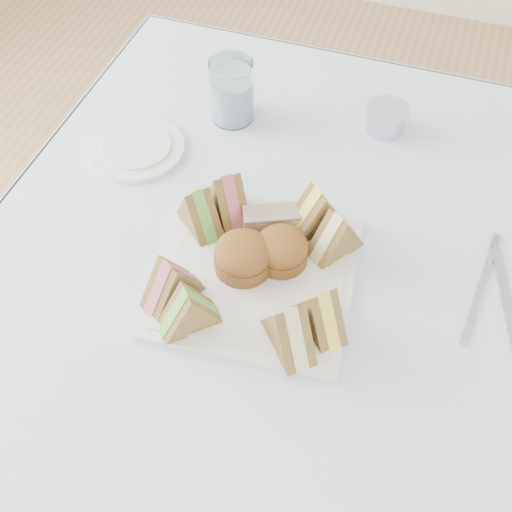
% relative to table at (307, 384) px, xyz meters
% --- Properties ---
extents(floor, '(4.00, 4.00, 0.00)m').
position_rel_table_xyz_m(floor, '(0.00, 0.00, -0.37)').
color(floor, '#9E7751').
rests_on(floor, ground).
extents(table, '(0.90, 0.90, 0.74)m').
position_rel_table_xyz_m(table, '(0.00, 0.00, 0.00)').
color(table, brown).
rests_on(table, floor).
extents(tablecloth, '(1.02, 1.02, 0.01)m').
position_rel_table_xyz_m(tablecloth, '(0.00, 0.00, 0.37)').
color(tablecloth, silver).
rests_on(tablecloth, table).
extents(serving_plate, '(0.30, 0.30, 0.01)m').
position_rel_table_xyz_m(serving_plate, '(-0.08, -0.05, 0.38)').
color(serving_plate, silver).
rests_on(serving_plate, tablecloth).
extents(sandwich_fl_a, '(0.08, 0.09, 0.08)m').
position_rel_table_xyz_m(sandwich_fl_a, '(-0.18, -0.13, 0.43)').
color(sandwich_fl_a, olive).
rests_on(sandwich_fl_a, serving_plate).
extents(sandwich_fl_b, '(0.09, 0.08, 0.07)m').
position_rel_table_xyz_m(sandwich_fl_b, '(-0.14, -0.16, 0.42)').
color(sandwich_fl_b, olive).
rests_on(sandwich_fl_b, serving_plate).
extents(sandwich_fr_a, '(0.09, 0.09, 0.08)m').
position_rel_table_xyz_m(sandwich_fr_a, '(0.02, -0.11, 0.43)').
color(sandwich_fr_a, olive).
rests_on(sandwich_fr_a, serving_plate).
extents(sandwich_fr_b, '(0.09, 0.09, 0.08)m').
position_rel_table_xyz_m(sandwich_fr_b, '(-0.01, -0.15, 0.43)').
color(sandwich_fr_b, olive).
rests_on(sandwich_fr_b, serving_plate).
extents(sandwich_bl_a, '(0.09, 0.09, 0.08)m').
position_rel_table_xyz_m(sandwich_bl_a, '(-0.19, 0.00, 0.43)').
color(sandwich_bl_a, olive).
rests_on(sandwich_bl_a, serving_plate).
extents(sandwich_bl_b, '(0.09, 0.09, 0.08)m').
position_rel_table_xyz_m(sandwich_bl_b, '(-0.16, 0.04, 0.43)').
color(sandwich_bl_b, olive).
rests_on(sandwich_bl_b, serving_plate).
extents(sandwich_br_a, '(0.08, 0.09, 0.07)m').
position_rel_table_xyz_m(sandwich_br_a, '(0.01, 0.02, 0.43)').
color(sandwich_br_a, olive).
rests_on(sandwich_br_a, serving_plate).
extents(sandwich_br_b, '(0.10, 0.09, 0.08)m').
position_rel_table_xyz_m(sandwich_br_b, '(-0.03, 0.05, 0.43)').
color(sandwich_br_b, olive).
rests_on(sandwich_br_b, serving_plate).
extents(scone_left, '(0.10, 0.10, 0.06)m').
position_rel_table_xyz_m(scone_left, '(-0.10, -0.05, 0.42)').
color(scone_left, brown).
rests_on(scone_left, serving_plate).
extents(scone_right, '(0.10, 0.10, 0.05)m').
position_rel_table_xyz_m(scone_right, '(-0.06, -0.02, 0.41)').
color(scone_right, brown).
rests_on(scone_right, serving_plate).
extents(pastry_slice, '(0.09, 0.07, 0.04)m').
position_rel_table_xyz_m(pastry_slice, '(-0.09, 0.03, 0.41)').
color(pastry_slice, '#E1BD82').
rests_on(pastry_slice, serving_plate).
extents(side_plate, '(0.18, 0.18, 0.01)m').
position_rel_table_xyz_m(side_plate, '(-0.36, 0.13, 0.38)').
color(side_plate, silver).
rests_on(side_plate, tablecloth).
extents(water_glass, '(0.09, 0.09, 0.11)m').
position_rel_table_xyz_m(water_glass, '(-0.24, 0.26, 0.43)').
color(water_glass, white).
rests_on(water_glass, tablecloth).
extents(tea_strainer, '(0.07, 0.07, 0.04)m').
position_rel_table_xyz_m(tea_strainer, '(0.02, 0.32, 0.40)').
color(tea_strainer, silver).
rests_on(tea_strainer, tablecloth).
extents(knife, '(0.06, 0.17, 0.00)m').
position_rel_table_xyz_m(knife, '(0.25, 0.02, 0.38)').
color(knife, silver).
rests_on(knife, tablecloth).
extents(fork, '(0.03, 0.17, 0.00)m').
position_rel_table_xyz_m(fork, '(0.22, 0.02, 0.38)').
color(fork, silver).
rests_on(fork, tablecloth).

